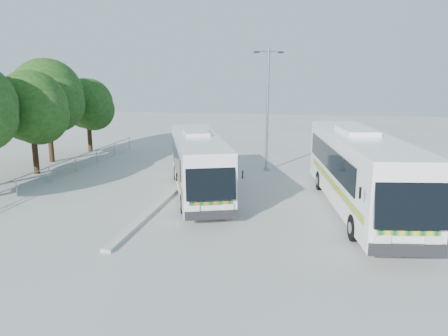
% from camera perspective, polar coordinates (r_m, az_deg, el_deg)
% --- Properties ---
extents(ground, '(100.00, 100.00, 0.00)m').
position_cam_1_polar(ground, '(20.92, -2.38, -5.15)').
color(ground, '#ABABA6').
rests_on(ground, ground).
extents(kerb_divider, '(0.40, 16.00, 0.15)m').
position_cam_1_polar(kerb_divider, '(23.33, -6.83, -3.20)').
color(kerb_divider, '#B2B2AD').
rests_on(kerb_divider, ground).
extents(railing, '(0.06, 22.00, 1.00)m').
position_cam_1_polar(railing, '(28.10, -20.82, 0.11)').
color(railing, gray).
rests_on(railing, ground).
extents(tree_far_c, '(4.97, 4.69, 6.49)m').
position_cam_1_polar(tree_far_c, '(29.69, -23.78, 7.35)').
color(tree_far_c, '#382314').
rests_on(tree_far_c, ground).
extents(tree_far_d, '(5.62, 5.30, 7.33)m').
position_cam_1_polar(tree_far_d, '(33.41, -22.03, 8.88)').
color(tree_far_d, '#382314').
rests_on(tree_far_d, ground).
extents(tree_far_e, '(4.54, 4.28, 5.92)m').
position_cam_1_polar(tree_far_e, '(37.02, -17.30, 8.01)').
color(tree_far_e, '#382314').
rests_on(tree_far_e, ground).
extents(coach_main, '(5.68, 11.10, 3.05)m').
position_cam_1_polar(coach_main, '(23.13, -3.43, 0.80)').
color(coach_main, silver).
rests_on(coach_main, ground).
extents(coach_adjacent, '(4.26, 12.83, 3.50)m').
position_cam_1_polar(coach_adjacent, '(21.05, 17.35, -0.20)').
color(coach_adjacent, white).
rests_on(coach_adjacent, ground).
extents(lamppost, '(1.85, 0.80, 7.81)m').
position_cam_1_polar(lamppost, '(28.41, 5.72, 8.24)').
color(lamppost, '#94979C').
rests_on(lamppost, ground).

